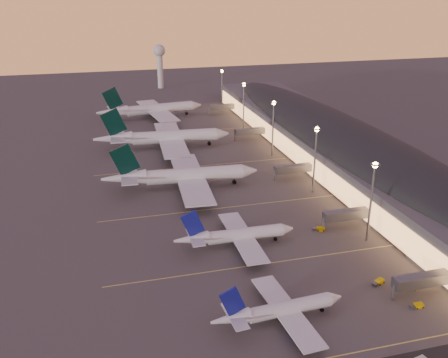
% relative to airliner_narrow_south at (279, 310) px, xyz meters
% --- Properties ---
extents(ground, '(700.00, 700.00, 0.00)m').
position_rel_airliner_narrow_south_xyz_m(ground, '(5.01, 30.41, -3.11)').
color(ground, '#42403D').
extents(airliner_narrow_south, '(33.64, 30.08, 12.02)m').
position_rel_airliner_narrow_south_xyz_m(airliner_narrow_south, '(0.00, 0.00, 0.00)').
color(airliner_narrow_south, silver).
rests_on(airliner_narrow_south, ground).
extents(airliner_narrow_north, '(37.55, 33.42, 13.46)m').
position_rel_airliner_narrow_south_xyz_m(airliner_narrow_north, '(0.39, 37.85, 0.37)').
color(airliner_narrow_north, silver).
rests_on(airliner_narrow_north, ground).
extents(airliner_wide_near, '(60.93, 55.60, 19.49)m').
position_rel_airliner_narrow_south_xyz_m(airliner_wide_near, '(-6.77, 87.77, 1.91)').
color(airliner_wide_near, silver).
rests_on(airliner_wide_near, ground).
extents(airliner_wide_mid, '(65.44, 59.68, 20.94)m').
position_rel_airliner_narrow_south_xyz_m(airliner_wide_mid, '(-6.04, 140.22, 2.28)').
color(airliner_wide_mid, silver).
rests_on(airliner_wide_mid, ground).
extents(airliner_wide_far, '(63.50, 58.32, 20.32)m').
position_rel_airliner_narrow_south_xyz_m(airliner_wide_far, '(-4.14, 199.53, 2.12)').
color(airliner_wide_far, silver).
rests_on(airliner_wide_far, ground).
extents(terminal_building, '(56.35, 255.00, 17.46)m').
position_rel_airliner_narrow_south_xyz_m(terminal_building, '(66.85, 102.88, 5.67)').
color(terminal_building, '#4B4B50').
rests_on(terminal_building, ground).
extents(light_masts, '(2.20, 217.20, 25.90)m').
position_rel_airliner_narrow_south_xyz_m(light_masts, '(41.01, 95.41, 14.45)').
color(light_masts, slate).
rests_on(light_masts, ground).
extents(radar_tower, '(9.00, 9.00, 32.50)m').
position_rel_airliner_narrow_south_xyz_m(radar_tower, '(15.01, 290.41, 18.77)').
color(radar_tower, silver).
rests_on(radar_tower, ground).
extents(lane_markings, '(90.00, 180.36, 0.00)m').
position_rel_airliner_narrow_south_xyz_m(lane_markings, '(5.01, 70.41, -3.10)').
color(lane_markings, '#D8C659').
rests_on(lane_markings, ground).
extents(baggage_tug_a, '(3.49, 1.62, 1.03)m').
position_rel_airliner_narrow_south_xyz_m(baggage_tug_a, '(35.07, -3.96, -2.64)').
color(baggage_tug_a, '#C5A300').
rests_on(baggage_tug_a, ground).
extents(baggage_tug_b, '(4.05, 2.95, 1.13)m').
position_rel_airliner_narrow_south_xyz_m(baggage_tug_b, '(31.47, 7.81, -2.59)').
color(baggage_tug_b, '#C5A300').
rests_on(baggage_tug_b, ground).
extents(baggage_tug_c, '(4.10, 2.58, 1.14)m').
position_rel_airliner_narrow_south_xyz_m(baggage_tug_c, '(29.56, 40.40, -2.58)').
color(baggage_tug_c, '#C5A300').
rests_on(baggage_tug_c, ground).
extents(baggage_tug_d, '(3.38, 3.45, 1.04)m').
position_rel_airliner_narrow_south_xyz_m(baggage_tug_d, '(38.69, 3.83, -2.63)').
color(baggage_tug_d, '#C5A300').
rests_on(baggage_tug_d, ground).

